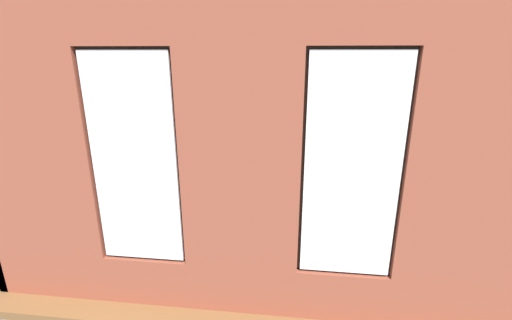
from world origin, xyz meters
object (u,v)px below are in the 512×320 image
tv_flatscreen (126,162)px  potted_plant_mid_room_small (317,177)px  papasan_chair (218,159)px  potted_plant_near_tv (129,189)px  media_console (129,191)px  potted_plant_by_left_couch (360,182)px  couch_by_window (182,245)px  remote_silver (224,180)px  table_plant_small (251,173)px  coffee_table (251,182)px  remote_gray (256,181)px  couch_left (403,217)px  potted_plant_corner_far_left (452,243)px  cup_ceramic (241,175)px  candle_jar (274,175)px  potted_plant_corner_near_left (380,155)px

tv_flatscreen → potted_plant_mid_room_small: tv_flatscreen is taller
tv_flatscreen → papasan_chair: tv_flatscreen is taller
potted_plant_near_tv → tv_flatscreen: bearing=-61.3°
media_console → potted_plant_near_tv: bearing=118.8°
potted_plant_by_left_couch → potted_plant_mid_room_small: potted_plant_mid_room_small is taller
couch_by_window → remote_silver: couch_by_window is taller
table_plant_small → potted_plant_mid_room_small: (-1.22, -0.41, -0.18)m
coffee_table → remote_gray: remote_gray is taller
potted_plant_mid_room_small → couch_left: bearing=131.5°
media_console → potted_plant_corner_far_left: 5.20m
couch_left → tv_flatscreen: size_ratio=2.16×
couch_left → potted_plant_mid_room_small: couch_left is taller
tv_flatscreen → coffee_table: bearing=-172.1°
cup_ceramic → table_plant_small: 0.23m
table_plant_small → tv_flatscreen: size_ratio=0.25×
candle_jar → papasan_chair: (1.31, -1.01, -0.05)m
media_console → potted_plant_near_tv: potted_plant_near_tv is taller
media_console → table_plant_small: bearing=-172.0°
coffee_table → potted_plant_near_tv: size_ratio=1.45×
remote_gray → tv_flatscreen: tv_flatscreen is taller
remote_gray → table_plant_small: bearing=-13.8°
media_console → remote_gray: bearing=-175.1°
table_plant_small → potted_plant_corner_near_left: size_ratio=0.18×
coffee_table → cup_ceramic: bearing=-25.9°
remote_silver → papasan_chair: papasan_chair is taller
couch_by_window → couch_left: (-3.04, -1.16, -0.00)m
media_console → potted_plant_corner_near_left: potted_plant_corner_near_left is taller
couch_by_window → potted_plant_mid_room_small: (-1.82, -2.54, 0.07)m
candle_jar → remote_silver: (0.89, 0.24, -0.05)m
couch_left → potted_plant_corner_near_left: (-0.14, -2.34, 0.29)m
potted_plant_near_tv → cup_ceramic: bearing=-136.5°
couch_left → media_console: bearing=-96.2°
candle_jar → potted_plant_near_tv: 2.56m
papasan_chair → coffee_table: bearing=127.6°
potted_plant_corner_far_left → cup_ceramic: bearing=-40.0°
table_plant_small → potted_plant_near_tv: 2.14m
remote_silver → potted_plant_by_left_couch: size_ratio=0.37×
couch_left → tv_flatscreen: 4.74m
media_console → potted_plant_mid_room_small: (-3.45, -0.72, 0.17)m
potted_plant_corner_near_left → media_console: bearing=19.3°
tv_flatscreen → potted_plant_corner_near_left: 5.10m
couch_by_window → coffee_table: bearing=-105.7°
couch_by_window → potted_plant_corner_near_left: size_ratio=1.45×
papasan_chair → potted_plant_corner_near_left: (-3.46, -0.23, 0.16)m
candle_jar → potted_plant_near_tv: (2.10, 1.45, 0.20)m
potted_plant_by_left_couch → couch_by_window: bearing=44.5°
remote_silver → papasan_chair: 1.32m
potted_plant_by_left_couch → potted_plant_mid_room_small: (0.82, 0.05, 0.09)m
media_console → potted_plant_by_left_couch: bearing=-169.7°
coffee_table → tv_flatscreen: 2.28m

